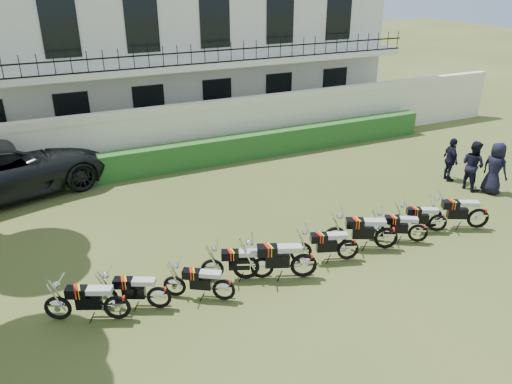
# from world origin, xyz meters

# --- Properties ---
(ground) EXTENTS (100.00, 100.00, 0.00)m
(ground) POSITION_xyz_m (0.00, 0.00, 0.00)
(ground) COLOR #3A491D
(ground) RESTS_ON ground
(perimeter_wall) EXTENTS (30.00, 0.35, 2.30)m
(perimeter_wall) POSITION_xyz_m (0.00, 8.00, 1.17)
(perimeter_wall) COLOR beige
(perimeter_wall) RESTS_ON ground
(hedge) EXTENTS (18.00, 0.60, 1.00)m
(hedge) POSITION_xyz_m (1.00, 7.20, 0.50)
(hedge) COLOR #224C1B
(hedge) RESTS_ON ground
(building) EXTENTS (20.40, 9.60, 7.40)m
(building) POSITION_xyz_m (0.00, 13.96, 3.71)
(building) COLOR silver
(building) RESTS_ON ground
(motorcycle_0) EXTENTS (1.77, 0.90, 1.03)m
(motorcycle_0) POSITION_xyz_m (-4.97, -0.89, 0.48)
(motorcycle_0) COLOR black
(motorcycle_0) RESTS_ON ground
(motorcycle_1) EXTENTS (1.64, 0.88, 0.97)m
(motorcycle_1) POSITION_xyz_m (-4.04, -0.89, 0.45)
(motorcycle_1) COLOR black
(motorcycle_1) RESTS_ON ground
(motorcycle_2) EXTENTS (1.50, 0.98, 0.94)m
(motorcycle_2) POSITION_xyz_m (-2.60, -1.22, 0.43)
(motorcycle_2) COLOR black
(motorcycle_2) RESTS_ON ground
(motorcycle_3) EXTENTS (1.72, 0.81, 0.99)m
(motorcycle_3) POSITION_xyz_m (-1.41, -0.77, 0.46)
(motorcycle_3) COLOR black
(motorcycle_3) RESTS_ON ground
(motorcycle_4) EXTENTS (1.99, 0.95, 1.14)m
(motorcycle_4) POSITION_xyz_m (-0.46, -1.17, 0.53)
(motorcycle_4) COLOR black
(motorcycle_4) RESTS_ON ground
(motorcycle_5) EXTENTS (1.78, 0.76, 1.00)m
(motorcycle_5) POSITION_xyz_m (1.01, -0.93, 0.46)
(motorcycle_5) COLOR black
(motorcycle_5) RESTS_ON ground
(motorcycle_6) EXTENTS (1.87, 1.02, 1.11)m
(motorcycle_6) POSITION_xyz_m (2.27, -0.90, 0.51)
(motorcycle_6) COLOR black
(motorcycle_6) RESTS_ON ground
(motorcycle_7) EXTENTS (1.53, 0.95, 0.94)m
(motorcycle_7) POSITION_xyz_m (3.32, -0.98, 0.43)
(motorcycle_7) COLOR black
(motorcycle_7) RESTS_ON ground
(motorcycle_8) EXTENTS (1.57, 0.85, 0.93)m
(motorcycle_8) POSITION_xyz_m (4.27, -0.74, 0.43)
(motorcycle_8) COLOR black
(motorcycle_8) RESTS_ON ground
(motorcycle_9) EXTENTS (1.83, 1.01, 1.09)m
(motorcycle_9) POSITION_xyz_m (5.49, -1.08, 0.50)
(motorcycle_9) COLOR black
(motorcycle_9) RESTS_ON ground
(suv) EXTENTS (7.36, 4.95, 1.88)m
(suv) POSITION_xyz_m (-7.05, 7.41, 0.94)
(suv) COLOR black
(suv) RESTS_ON ground
(officer_3) EXTENTS (0.68, 0.95, 1.80)m
(officer_3) POSITION_xyz_m (7.94, 0.64, 0.90)
(officer_3) COLOR black
(officer_3) RESTS_ON ground
(officer_4) EXTENTS (0.69, 0.87, 1.74)m
(officer_4) POSITION_xyz_m (7.54, 1.21, 0.87)
(officer_4) COLOR black
(officer_4) RESTS_ON ground
(officer_5) EXTENTS (0.67, 1.01, 1.59)m
(officer_5) POSITION_xyz_m (7.40, 2.08, 0.80)
(officer_5) COLOR black
(officer_5) RESTS_ON ground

